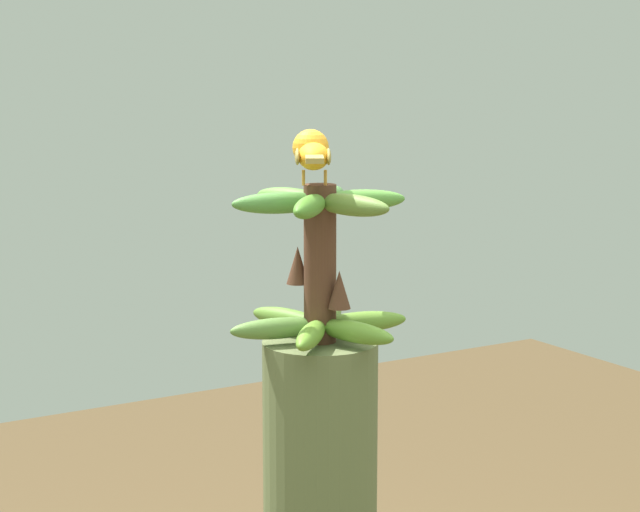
% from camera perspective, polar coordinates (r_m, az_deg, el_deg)
% --- Properties ---
extents(banana_bunch, '(0.29, 0.29, 0.25)m').
position_cam_1_polar(banana_bunch, '(1.82, -0.00, -0.43)').
color(banana_bunch, '#4C2D1E').
rests_on(banana_bunch, banana_tree).
extents(perched_bird, '(0.12, 0.19, 0.08)m').
position_cam_1_polar(perched_bird, '(1.80, -0.33, 5.13)').
color(perched_bird, '#C68933').
rests_on(perched_bird, banana_bunch).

